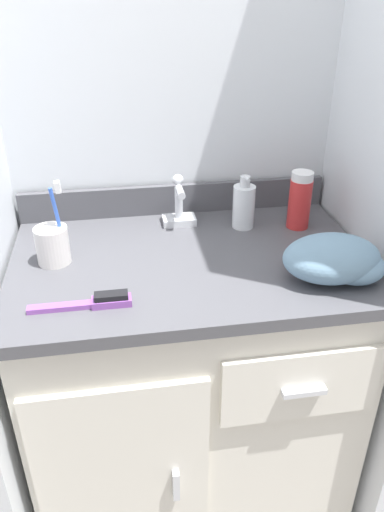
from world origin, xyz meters
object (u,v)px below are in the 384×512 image
(soap_dispenser, at_px, (244,205))
(shaving_cream_can, at_px, (300,200))
(toothbrush_cup, at_px, (53,244))
(hand_towel, at_px, (337,260))
(hairbrush, at_px, (95,302))

(soap_dispenser, relative_size, shaving_cream_can, 0.96)
(toothbrush_cup, relative_size, shaving_cream_can, 1.28)
(shaving_cream_can, bearing_deg, hand_towel, -91.60)
(toothbrush_cup, distance_m, hand_towel, 0.65)
(toothbrush_cup, height_order, hairbrush, toothbrush_cup)
(soap_dispenser, distance_m, hairbrush, 0.51)
(soap_dispenser, bearing_deg, hairbrush, -141.27)
(soap_dispenser, bearing_deg, shaving_cream_can, -9.38)
(soap_dispenser, xyz_separation_m, hairbrush, (-0.39, -0.32, -0.05))
(hairbrush, xyz_separation_m, hand_towel, (0.53, 0.02, 0.04))
(toothbrush_cup, xyz_separation_m, hairbrush, (0.10, -0.20, -0.04))
(hairbrush, bearing_deg, hand_towel, 2.61)
(soap_dispenser, height_order, hairbrush, soap_dispenser)
(hairbrush, distance_m, hand_towel, 0.53)
(soap_dispenser, xyz_separation_m, hand_towel, (0.14, -0.29, -0.02))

